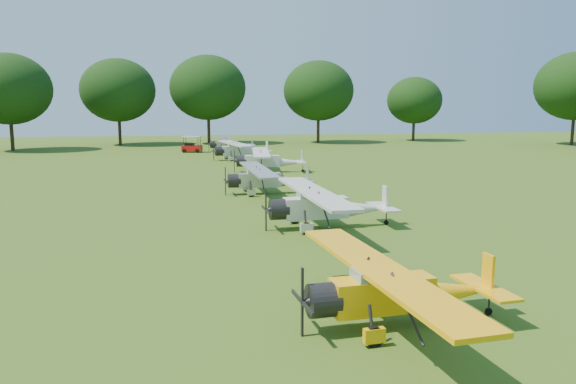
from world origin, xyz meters
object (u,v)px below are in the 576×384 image
(aircraft_5, at_px, (267,159))
(golf_cart, at_px, (192,147))
(aircraft_7, at_px, (230,143))
(aircraft_4, at_px, (266,178))
(aircraft_6, at_px, (240,149))
(aircraft_2, at_px, (397,287))
(aircraft_3, at_px, (325,204))

(aircraft_5, bearing_deg, golf_cart, 112.39)
(aircraft_5, height_order, aircraft_7, aircraft_5)
(aircraft_4, xyz_separation_m, aircraft_7, (0.21, 33.41, -0.01))
(aircraft_4, height_order, aircraft_5, aircraft_5)
(aircraft_5, relative_size, golf_cart, 3.86)
(aircraft_4, distance_m, aircraft_6, 22.82)
(aircraft_2, height_order, golf_cart, golf_cart)
(aircraft_3, xyz_separation_m, aircraft_5, (0.40, 22.21, -0.01))
(golf_cart, bearing_deg, aircraft_7, 19.81)
(aircraft_4, relative_size, aircraft_5, 0.93)
(aircraft_6, distance_m, golf_cart, 11.36)
(aircraft_2, bearing_deg, aircraft_3, 79.93)
(aircraft_3, bearing_deg, aircraft_5, 86.43)
(aircraft_3, bearing_deg, golf_cart, 95.06)
(aircraft_3, height_order, aircraft_6, aircraft_3)
(aircraft_2, height_order, aircraft_4, aircraft_4)
(aircraft_6, xyz_separation_m, aircraft_7, (-0.25, 10.59, -0.09))
(aircraft_7, bearing_deg, aircraft_6, -88.49)
(aircraft_3, distance_m, aircraft_6, 33.47)
(aircraft_4, xyz_separation_m, golf_cart, (-4.48, 33.04, -0.41))
(aircraft_3, relative_size, aircraft_7, 1.10)
(aircraft_6, bearing_deg, aircraft_4, -100.85)
(aircraft_5, height_order, aircraft_6, aircraft_6)
(aircraft_3, height_order, aircraft_7, aircraft_3)
(aircraft_4, relative_size, aircraft_6, 0.93)
(aircraft_4, height_order, aircraft_7, aircraft_4)
(aircraft_6, bearing_deg, aircraft_3, -98.19)
(aircraft_4, bearing_deg, aircraft_5, 79.63)
(aircraft_5, distance_m, aircraft_7, 21.89)
(aircraft_2, distance_m, aircraft_4, 22.55)
(aircraft_5, distance_m, golf_cart, 22.36)
(aircraft_4, distance_m, golf_cart, 33.34)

